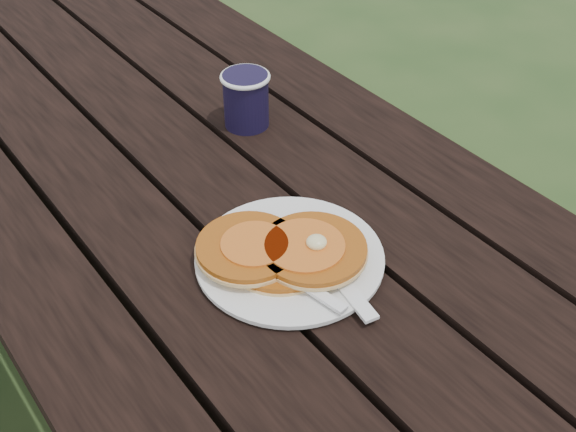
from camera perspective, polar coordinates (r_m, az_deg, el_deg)
ground at (r=1.71m, az=-5.51°, el=-16.49°), size 60.00×60.00×0.00m
picnic_table at (r=1.42m, az=-6.42°, el=-8.16°), size 1.36×1.80×0.75m
plate at (r=0.97m, az=0.13°, el=-3.36°), size 0.28×0.28×0.01m
pancake_stack at (r=0.95m, az=-0.43°, el=-2.71°), size 0.21×0.19×0.04m
knife at (r=0.94m, az=3.73°, el=-4.60°), size 0.05×0.18×0.00m
fork at (r=0.91m, az=1.80°, el=-5.75°), size 0.06×0.16×0.01m
coffee_cup at (r=1.22m, az=-3.35°, el=9.41°), size 0.08×0.08×0.09m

